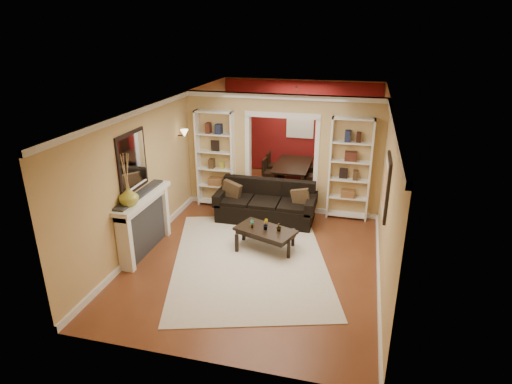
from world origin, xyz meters
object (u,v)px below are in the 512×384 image
(bookshelf_left, at_px, (216,159))
(dining_table, at_px, (294,174))
(sofa, at_px, (266,202))
(fireplace, at_px, (146,224))
(bookshelf_right, at_px, (350,170))
(coffee_table, at_px, (265,239))

(bookshelf_left, xyz_separation_m, dining_table, (1.58, 1.85, -0.85))
(sofa, xyz_separation_m, bookshelf_left, (-1.35, 0.58, 0.72))
(sofa, xyz_separation_m, fireplace, (-1.89, -1.95, 0.15))
(bookshelf_right, bearing_deg, dining_table, 129.52)
(sofa, relative_size, bookshelf_left, 0.96)
(sofa, height_order, bookshelf_right, bookshelf_right)
(sofa, distance_m, bookshelf_right, 1.98)
(bookshelf_left, bearing_deg, fireplace, -102.05)
(fireplace, relative_size, dining_table, 1.01)
(sofa, relative_size, bookshelf_right, 0.96)
(bookshelf_left, xyz_separation_m, fireplace, (-0.54, -2.53, -0.57))
(coffee_table, relative_size, fireplace, 0.67)
(coffee_table, distance_m, bookshelf_right, 2.56)
(sofa, relative_size, coffee_table, 1.95)
(sofa, bearing_deg, dining_table, 84.59)
(coffee_table, bearing_deg, sofa, 123.17)
(coffee_table, height_order, bookshelf_left, bookshelf_left)
(sofa, xyz_separation_m, dining_table, (0.23, 2.43, -0.14))
(fireplace, distance_m, dining_table, 4.87)
(bookshelf_right, height_order, fireplace, bookshelf_right)
(fireplace, xyz_separation_m, dining_table, (2.12, 4.38, -0.28))
(sofa, height_order, dining_table, sofa)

